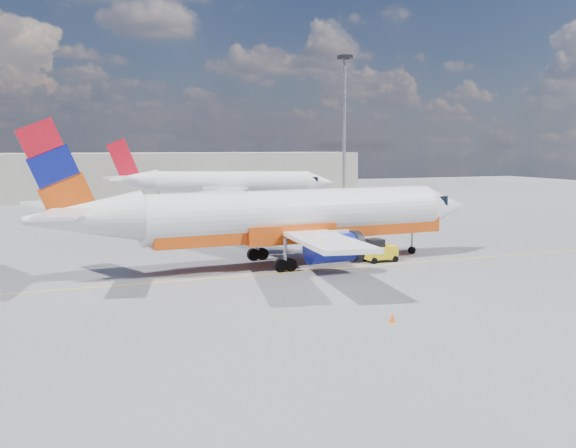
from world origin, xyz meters
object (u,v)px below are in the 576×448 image
object	(u,v)px
main_jet	(283,217)
gse_tug	(379,251)
second_jet	(226,184)
traffic_cone	(392,318)

from	to	relation	value
main_jet	gse_tug	world-z (taller)	main_jet
main_jet	second_jet	world-z (taller)	main_jet
gse_tug	traffic_cone	size ratio (longest dim) A/B	4.73
main_jet	traffic_cone	world-z (taller)	main_jet
main_jet	traffic_cone	size ratio (longest dim) A/B	64.65
main_jet	gse_tug	distance (m)	8.28
second_jet	main_jet	bearing A→B (deg)	-81.43
second_jet	gse_tug	xyz separation A→B (m)	(-1.48, -49.25, -2.58)
gse_tug	traffic_cone	world-z (taller)	gse_tug
second_jet	gse_tug	world-z (taller)	second_jet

